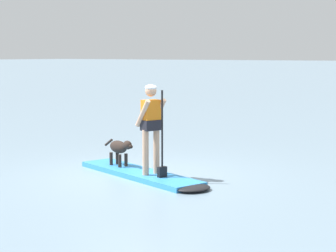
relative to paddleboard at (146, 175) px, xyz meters
name	(u,v)px	position (x,y,z in m)	size (l,w,h in m)	color
ground_plane	(139,176)	(-0.22, 0.07, -0.05)	(400.00, 400.00, 0.00)	gray
paddleboard	(146,175)	(0.00, 0.00, 0.00)	(3.56, 1.71, 0.10)	#338CD8
person_paddler	(151,123)	(0.17, -0.05, 1.05)	(0.67, 0.57, 1.72)	tan
dog	(120,148)	(-0.88, 0.27, 0.43)	(0.98, 0.39, 0.56)	#2D231E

